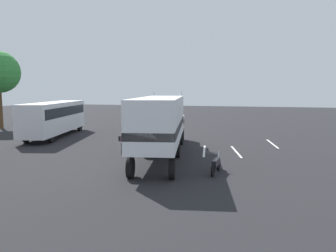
# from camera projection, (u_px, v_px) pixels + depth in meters

# --- Properties ---
(ground_plane) EXTENTS (120.00, 120.00, 0.00)m
(ground_plane) POSITION_uv_depth(u_px,v_px,m) (172.00, 140.00, 28.52)
(ground_plane) COLOR #232326
(lane_stripe_near) EXTENTS (4.39, 0.67, 0.01)m
(lane_stripe_near) POSITION_uv_depth(u_px,v_px,m) (204.00, 151.00, 23.60)
(lane_stripe_near) COLOR silver
(lane_stripe_near) RESTS_ON ground_plane
(lane_stripe_mid) EXTENTS (4.34, 1.05, 0.01)m
(lane_stripe_mid) POSITION_uv_depth(u_px,v_px,m) (236.00, 152.00, 23.34)
(lane_stripe_mid) COLOR silver
(lane_stripe_mid) RESTS_ON ground_plane
(lane_stripe_far) EXTENTS (4.38, 0.77, 0.01)m
(lane_stripe_far) POSITION_uv_depth(u_px,v_px,m) (272.00, 144.00, 26.72)
(lane_stripe_far) COLOR silver
(lane_stripe_far) RESTS_ON ground_plane
(semi_truck) EXTENTS (14.38, 4.93, 4.50)m
(semi_truck) POSITION_uv_depth(u_px,v_px,m) (162.00, 121.00, 21.32)
(semi_truck) COLOR white
(semi_truck) RESTS_ON ground_plane
(person_bystander) EXTENTS (0.34, 0.46, 1.63)m
(person_bystander) POSITION_uv_depth(u_px,v_px,m) (122.00, 142.00, 22.39)
(person_bystander) COLOR black
(person_bystander) RESTS_ON ground_plane
(parked_bus) EXTENTS (11.29, 4.82, 3.40)m
(parked_bus) POSITION_uv_depth(u_px,v_px,m) (55.00, 116.00, 30.71)
(parked_bus) COLOR silver
(parked_bus) RESTS_ON ground_plane
(motorcycle) EXTENTS (2.11, 0.37, 1.12)m
(motorcycle) POSITION_uv_depth(u_px,v_px,m) (216.00, 165.00, 17.31)
(motorcycle) COLOR black
(motorcycle) RESTS_ON ground_plane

